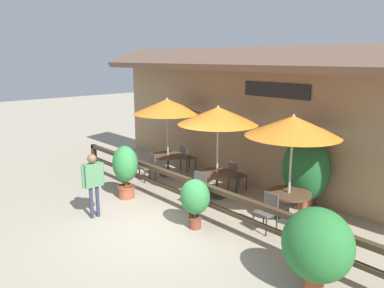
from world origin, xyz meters
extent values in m
plane|color=#9E937F|center=(0.00, 0.00, 0.00)|extent=(60.00, 60.00, 0.00)
cube|color=#997A56|center=(0.00, 4.20, 1.80)|extent=(14.00, 0.40, 3.60)
cube|color=brown|center=(0.00, 3.65, 3.88)|extent=(14.28, 1.48, 0.70)
cube|color=black|center=(0.26, 3.97, 3.00)|extent=(2.19, 0.04, 0.41)
cube|color=#3D2D1E|center=(0.00, 1.05, 0.89)|extent=(10.40, 0.14, 0.11)
cube|color=#3D2D1E|center=(0.00, 1.05, 0.47)|extent=(10.40, 0.10, 0.09)
cube|color=#3D2D1E|center=(-5.13, 1.05, 0.47)|extent=(0.14, 0.14, 0.95)
cube|color=#3D2D1E|center=(0.00, 1.05, 0.47)|extent=(0.14, 0.14, 0.95)
cylinder|color=#B7B2A8|center=(-3.04, 2.68, 1.09)|extent=(0.06, 0.06, 2.18)
cone|color=orange|center=(-3.04, 2.68, 2.35)|extent=(2.23, 2.23, 0.48)
sphere|color=#B2ADA3|center=(-3.04, 2.68, 2.59)|extent=(0.07, 0.07, 0.07)
cylinder|color=#4C3826|center=(-3.04, 2.68, 0.69)|extent=(1.08, 1.08, 0.05)
cylinder|color=#333333|center=(-3.04, 2.68, 0.33)|extent=(0.07, 0.07, 0.66)
cylinder|color=#333333|center=(-3.04, 2.68, 0.01)|extent=(0.59, 0.59, 0.03)
cube|color=#514C47|center=(-3.01, 1.81, 0.45)|extent=(0.47, 0.47, 0.05)
cube|color=#514C47|center=(-2.99, 1.99, 0.67)|extent=(0.40, 0.09, 0.40)
cylinder|color=#2D2D2D|center=(-3.23, 1.64, 0.21)|extent=(0.04, 0.04, 0.42)
cylinder|color=#2D2D2D|center=(-2.85, 1.59, 0.21)|extent=(0.04, 0.04, 0.42)
cylinder|color=#2D2D2D|center=(-3.18, 2.02, 0.21)|extent=(0.04, 0.04, 0.42)
cylinder|color=#2D2D2D|center=(-2.80, 1.97, 0.21)|extent=(0.04, 0.04, 0.42)
cube|color=#514C47|center=(-3.00, 3.56, 0.45)|extent=(0.45, 0.45, 0.05)
cube|color=#514C47|center=(-3.02, 3.37, 0.67)|extent=(0.40, 0.07, 0.40)
cylinder|color=#2D2D2D|center=(-2.80, 3.73, 0.21)|extent=(0.04, 0.04, 0.42)
cylinder|color=#2D2D2D|center=(-3.18, 3.76, 0.21)|extent=(0.04, 0.04, 0.42)
cylinder|color=#2D2D2D|center=(-2.83, 3.35, 0.21)|extent=(0.04, 0.04, 0.42)
cylinder|color=#2D2D2D|center=(-3.21, 3.38, 0.21)|extent=(0.04, 0.04, 0.42)
cylinder|color=#B7B2A8|center=(-0.53, 2.48, 1.09)|extent=(0.06, 0.06, 2.18)
cone|color=orange|center=(-0.53, 2.48, 2.35)|extent=(2.23, 2.23, 0.48)
sphere|color=#B2ADA3|center=(-0.53, 2.48, 2.59)|extent=(0.07, 0.07, 0.07)
cylinder|color=#4C3826|center=(-0.53, 2.48, 0.69)|extent=(1.08, 1.08, 0.05)
cylinder|color=#333333|center=(-0.53, 2.48, 0.33)|extent=(0.07, 0.07, 0.66)
cylinder|color=#333333|center=(-0.53, 2.48, 0.01)|extent=(0.59, 0.59, 0.03)
cube|color=#514C47|center=(-0.48, 1.63, 0.45)|extent=(0.50, 0.50, 0.05)
cube|color=#514C47|center=(-0.52, 1.81, 0.67)|extent=(0.40, 0.12, 0.40)
cylinder|color=#2D2D2D|center=(-0.62, 1.40, 0.21)|extent=(0.04, 0.04, 0.42)
cylinder|color=#2D2D2D|center=(-0.25, 1.48, 0.21)|extent=(0.04, 0.04, 0.42)
cylinder|color=#2D2D2D|center=(-0.70, 1.77, 0.21)|extent=(0.04, 0.04, 0.42)
cylinder|color=#2D2D2D|center=(-0.33, 1.85, 0.21)|extent=(0.04, 0.04, 0.42)
cube|color=#514C47|center=(-0.49, 3.32, 0.45)|extent=(0.49, 0.49, 0.05)
cube|color=#514C47|center=(-0.53, 3.14, 0.67)|extent=(0.40, 0.11, 0.40)
cylinder|color=#2D2D2D|center=(-0.27, 3.48, 0.21)|extent=(0.04, 0.04, 0.42)
cylinder|color=#2D2D2D|center=(-0.64, 3.55, 0.21)|extent=(0.04, 0.04, 0.42)
cylinder|color=#2D2D2D|center=(-0.34, 3.10, 0.21)|extent=(0.04, 0.04, 0.42)
cylinder|color=#2D2D2D|center=(-0.71, 3.17, 0.21)|extent=(0.04, 0.04, 0.42)
cylinder|color=#B7B2A8|center=(1.77, 2.60, 1.09)|extent=(0.06, 0.06, 2.18)
cone|color=orange|center=(1.77, 2.60, 2.35)|extent=(2.23, 2.23, 0.48)
sphere|color=#B2ADA3|center=(1.77, 2.60, 2.59)|extent=(0.07, 0.07, 0.07)
cylinder|color=#4C3826|center=(1.77, 2.60, 0.69)|extent=(1.08, 1.08, 0.05)
cylinder|color=#333333|center=(1.77, 2.60, 0.33)|extent=(0.07, 0.07, 0.66)
cylinder|color=#333333|center=(1.77, 2.60, 0.01)|extent=(0.59, 0.59, 0.03)
cube|color=#514C47|center=(1.76, 1.70, 0.45)|extent=(0.43, 0.43, 0.05)
cube|color=#514C47|center=(1.77, 1.89, 0.67)|extent=(0.40, 0.05, 0.40)
cylinder|color=#2D2D2D|center=(1.57, 1.52, 0.21)|extent=(0.04, 0.04, 0.42)
cylinder|color=#2D2D2D|center=(1.95, 1.51, 0.21)|extent=(0.04, 0.04, 0.42)
cylinder|color=#2D2D2D|center=(1.58, 1.90, 0.21)|extent=(0.04, 0.04, 0.42)
cylinder|color=#2D2D2D|center=(1.96, 1.89, 0.21)|extent=(0.04, 0.04, 0.42)
cube|color=#514C47|center=(1.72, 3.50, 0.45)|extent=(0.44, 0.44, 0.05)
cube|color=#514C47|center=(1.71, 3.31, 0.67)|extent=(0.40, 0.05, 0.40)
cylinder|color=#2D2D2D|center=(1.92, 3.68, 0.21)|extent=(0.04, 0.04, 0.42)
cylinder|color=#2D2D2D|center=(1.54, 3.70, 0.21)|extent=(0.04, 0.04, 0.42)
cylinder|color=#2D2D2D|center=(1.90, 3.30, 0.21)|extent=(0.04, 0.04, 0.42)
cylinder|color=#2D2D2D|center=(1.52, 3.32, 0.21)|extent=(0.04, 0.04, 0.42)
cylinder|color=#9E4C33|center=(-2.18, 0.48, 0.18)|extent=(0.46, 0.46, 0.35)
cylinder|color=#9E4C33|center=(-2.18, 0.48, 0.33)|extent=(0.49, 0.49, 0.04)
cylinder|color=brown|center=(-2.18, 0.48, 0.50)|extent=(0.08, 0.08, 0.31)
ellipsoid|color=#338442|center=(-2.18, 0.48, 1.00)|extent=(0.76, 0.69, 1.02)
cylinder|color=#9E4C33|center=(3.73, 0.47, 0.17)|extent=(0.33, 0.33, 0.33)
cylinder|color=#9E4C33|center=(3.73, 0.47, 0.31)|extent=(0.35, 0.35, 0.04)
ellipsoid|color=#287033|center=(3.73, 0.47, 0.87)|extent=(1.21, 1.09, 1.26)
cylinder|color=brown|center=(0.57, 0.61, 0.13)|extent=(0.28, 0.28, 0.26)
cylinder|color=brown|center=(0.57, 0.61, 0.24)|extent=(0.31, 0.31, 0.04)
cylinder|color=brown|center=(0.57, 0.61, 0.38)|extent=(0.05, 0.05, 0.25)
ellipsoid|color=#338442|center=(0.57, 0.61, 0.78)|extent=(0.73, 0.65, 0.82)
cylinder|color=#9E4C33|center=(1.62, 3.55, 0.19)|extent=(0.44, 0.44, 0.37)
cylinder|color=#9E4C33|center=(1.62, 3.55, 0.35)|extent=(0.47, 0.47, 0.04)
ellipsoid|color=#1E5B2D|center=(1.62, 3.55, 1.09)|extent=(1.24, 1.12, 1.69)
cylinder|color=#2D334C|center=(-1.54, -0.75, 0.41)|extent=(0.09, 0.09, 0.82)
cylinder|color=#2D334C|center=(-1.55, -0.91, 0.41)|extent=(0.09, 0.09, 0.82)
cube|color=#4C7F56|center=(-1.55, -0.83, 1.11)|extent=(0.23, 0.46, 0.58)
cylinder|color=#4C7F56|center=(-1.53, -0.58, 1.11)|extent=(0.07, 0.07, 0.55)
cylinder|color=#4C7F56|center=(-1.56, -1.08, 1.11)|extent=(0.07, 0.07, 0.55)
sphere|color=brown|center=(-1.55, -0.83, 1.52)|extent=(0.22, 0.22, 0.22)
camera|label=1|loc=(6.54, -4.86, 3.90)|focal=35.00mm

